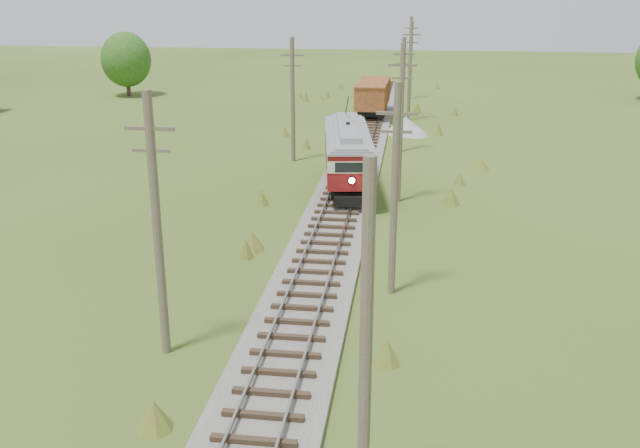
# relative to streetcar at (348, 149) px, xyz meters

# --- Properties ---
(railbed_main) EXTENTS (3.60, 96.00, 0.57)m
(railbed_main) POSITION_rel_streetcar_xyz_m (-0.00, 0.63, -2.28)
(railbed_main) COLOR #605B54
(railbed_main) RESTS_ON ground
(streetcar) EXTENTS (4.16, 11.55, 5.22)m
(streetcar) POSITION_rel_streetcar_xyz_m (0.00, 0.00, 0.00)
(streetcar) COLOR black
(streetcar) RESTS_ON ground
(gondola) EXTENTS (2.91, 8.52, 2.81)m
(gondola) POSITION_rel_streetcar_xyz_m (-0.00, 24.86, -0.39)
(gondola) COLOR black
(gondola) RESTS_ON ground
(gravel_pile) EXTENTS (3.78, 4.01, 1.37)m
(gravel_pile) POSITION_rel_streetcar_xyz_m (3.40, 17.52, -1.83)
(gravel_pile) COLOR gray
(gravel_pile) RESTS_ON ground
(utility_pole_r_1) EXTENTS (0.30, 0.30, 8.80)m
(utility_pole_r_1) POSITION_rel_streetcar_xyz_m (3.10, -28.37, 1.93)
(utility_pole_r_1) COLOR brown
(utility_pole_r_1) RESTS_ON ground
(utility_pole_r_2) EXTENTS (1.60, 0.30, 8.60)m
(utility_pole_r_2) POSITION_rel_streetcar_xyz_m (3.30, -15.37, 1.95)
(utility_pole_r_2) COLOR brown
(utility_pole_r_2) RESTS_ON ground
(utility_pole_r_3) EXTENTS (1.60, 0.30, 9.00)m
(utility_pole_r_3) POSITION_rel_streetcar_xyz_m (3.20, -2.37, 2.15)
(utility_pole_r_3) COLOR brown
(utility_pole_r_3) RESTS_ON ground
(utility_pole_r_4) EXTENTS (1.60, 0.30, 8.40)m
(utility_pole_r_4) POSITION_rel_streetcar_xyz_m (3.00, 10.63, 1.85)
(utility_pole_r_4) COLOR brown
(utility_pole_r_4) RESTS_ON ground
(utility_pole_r_5) EXTENTS (1.60, 0.30, 8.90)m
(utility_pole_r_5) POSITION_rel_streetcar_xyz_m (3.40, 23.63, 2.10)
(utility_pole_r_5) COLOR brown
(utility_pole_r_5) RESTS_ON ground
(utility_pole_r_6) EXTENTS (1.60, 0.30, 8.70)m
(utility_pole_r_6) POSITION_rel_streetcar_xyz_m (3.20, 36.63, 2.00)
(utility_pole_r_6) COLOR brown
(utility_pole_r_6) RESTS_ON ground
(utility_pole_l_a) EXTENTS (1.60, 0.30, 9.00)m
(utility_pole_l_a) POSITION_rel_streetcar_xyz_m (-4.20, -21.37, 2.15)
(utility_pole_l_a) COLOR brown
(utility_pole_l_a) RESTS_ON ground
(utility_pole_l_b) EXTENTS (1.60, 0.30, 8.60)m
(utility_pole_l_b) POSITION_rel_streetcar_xyz_m (-4.50, 6.63, 1.95)
(utility_pole_l_b) COLOR brown
(utility_pole_l_b) RESTS_ON ground
(tree_mid_a) EXTENTS (5.46, 5.46, 7.03)m
(tree_mid_a) POSITION_rel_streetcar_xyz_m (-28.00, 34.63, 1.55)
(tree_mid_a) COLOR #38281C
(tree_mid_a) RESTS_ON ground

